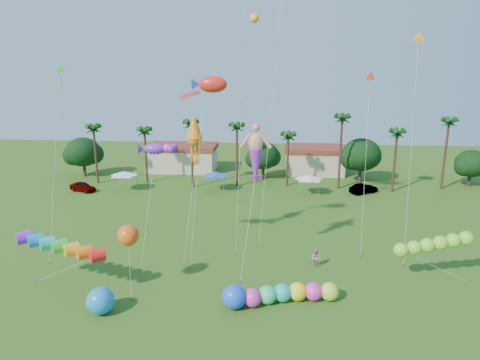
# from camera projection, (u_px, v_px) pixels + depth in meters

# --- Properties ---
(ground) EXTENTS (160.00, 160.00, 0.00)m
(ground) POSITION_uv_depth(u_px,v_px,m) (228.00, 341.00, 29.77)
(ground) COLOR #285116
(ground) RESTS_ON ground
(tree_line) EXTENTS (69.46, 8.91, 11.00)m
(tree_line) POSITION_uv_depth(u_px,v_px,m) (279.00, 156.00, 70.76)
(tree_line) COLOR #3A2819
(tree_line) RESTS_ON ground
(buildings_row) EXTENTS (35.00, 7.00, 4.00)m
(buildings_row) POSITION_uv_depth(u_px,v_px,m) (241.00, 161.00, 77.67)
(buildings_row) COLOR beige
(buildings_row) RESTS_ON ground
(tent_row) EXTENTS (31.00, 4.00, 0.60)m
(tent_row) POSITION_uv_depth(u_px,v_px,m) (215.00, 175.00, 64.55)
(tent_row) COLOR white
(tent_row) RESTS_ON ground
(car_a) EXTENTS (4.62, 3.22, 1.46)m
(car_a) POSITION_uv_depth(u_px,v_px,m) (83.00, 187.00, 65.44)
(car_a) COLOR #4C4C54
(car_a) RESTS_ON ground
(car_b) EXTENTS (4.60, 3.68, 1.47)m
(car_b) POSITION_uv_depth(u_px,v_px,m) (364.00, 189.00, 64.41)
(car_b) COLOR #4C4C54
(car_b) RESTS_ON ground
(spectator_b) EXTENTS (1.05, 1.09, 1.76)m
(spectator_b) POSITION_uv_depth(u_px,v_px,m) (316.00, 258.00, 40.66)
(spectator_b) COLOR gray
(spectator_b) RESTS_ON ground
(caterpillar_inflatable) EXTENTS (9.61, 3.80, 1.97)m
(caterpillar_inflatable) POSITION_uv_depth(u_px,v_px,m) (276.00, 294.00, 34.35)
(caterpillar_inflatable) COLOR #D738AA
(caterpillar_inflatable) RESTS_ON ground
(blue_ball) EXTENTS (2.14, 2.14, 2.14)m
(blue_ball) POSITION_uv_depth(u_px,v_px,m) (100.00, 301.00, 32.91)
(blue_ball) COLOR #1881DF
(blue_ball) RESTS_ON ground
(rainbow_tube) EXTENTS (8.52, 4.97, 4.22)m
(rainbow_tube) POSITION_uv_depth(u_px,v_px,m) (73.00, 255.00, 34.90)
(rainbow_tube) COLOR red
(rainbow_tube) RESTS_ON ground
(green_worm) EXTENTS (9.68, 4.01, 3.75)m
(green_worm) POSITION_uv_depth(u_px,v_px,m) (401.00, 250.00, 37.40)
(green_worm) COLOR #7CDD31
(green_worm) RESTS_ON ground
(orange_ball_kite) EXTENTS (1.85, 2.19, 6.11)m
(orange_ball_kite) POSITION_uv_depth(u_px,v_px,m) (128.00, 235.00, 34.78)
(orange_ball_kite) COLOR #FA5814
(orange_ball_kite) RESTS_ON ground
(merman_kite) EXTENTS (2.33, 5.23, 13.11)m
(merman_kite) POSITION_uv_depth(u_px,v_px,m) (256.00, 156.00, 39.31)
(merman_kite) COLOR #DC8D7D
(merman_kite) RESTS_ON ground
(fish_kite) EXTENTS (4.28, 5.52, 17.77)m
(fish_kite) POSITION_uv_depth(u_px,v_px,m) (213.00, 85.00, 40.16)
(fish_kite) COLOR red
(fish_kite) RESTS_ON ground
(squid_kite) EXTENTS (2.09, 5.03, 13.92)m
(squid_kite) POSITION_uv_depth(u_px,v_px,m) (194.00, 139.00, 42.03)
(squid_kite) COLOR orange
(squid_kite) RESTS_ON ground
(lobster_kite) EXTENTS (4.17, 5.29, 11.65)m
(lobster_kite) POSITION_uv_depth(u_px,v_px,m) (154.00, 149.00, 40.90)
(lobster_kite) COLOR purple
(lobster_kite) RESTS_ON ground
(delta_kite_red) EXTENTS (1.25, 5.06, 18.12)m
(delta_kite_red) POSITION_uv_depth(u_px,v_px,m) (370.00, 80.00, 43.06)
(delta_kite_red) COLOR #F2401A
(delta_kite_red) RESTS_ON ground
(delta_kite_yellow) EXTENTS (1.33, 4.26, 21.75)m
(delta_kite_yellow) POSITION_uv_depth(u_px,v_px,m) (419.00, 41.00, 39.50)
(delta_kite_yellow) COLOR orange
(delta_kite_yellow) RESTS_ON ground
(delta_kite_green) EXTENTS (1.77, 4.24, 19.02)m
(delta_kite_green) POSITION_uv_depth(u_px,v_px,m) (59.00, 71.00, 40.55)
(delta_kite_green) COLOR #35E354
(delta_kite_green) RESTS_ON ground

